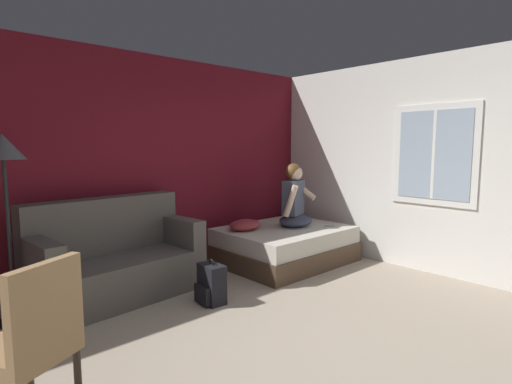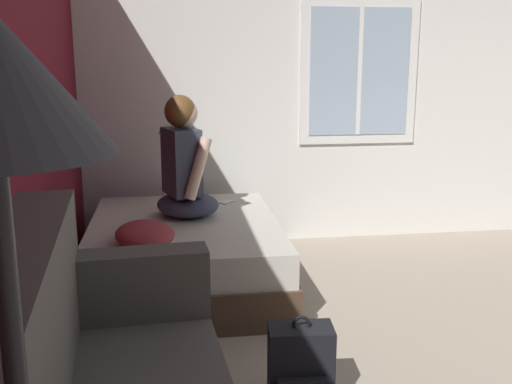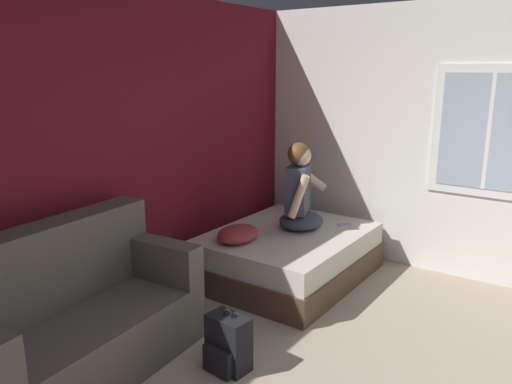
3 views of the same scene
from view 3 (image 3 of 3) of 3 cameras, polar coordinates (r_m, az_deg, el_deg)
The scene contains 7 objects.
wall_back_accent at distance 4.07m, azimuth -21.61°, elevation 2.89°, with size 10.77×0.16×2.70m, color maroon.
bed at distance 5.07m, azimuth 3.72°, elevation -7.18°, with size 1.71×1.35×0.48m.
couch at distance 3.72m, azimuth -20.16°, elevation -13.62°, with size 1.76×0.95×1.04m.
person_seated at distance 5.02m, azimuth 5.04°, elevation -0.22°, with size 0.63×0.58×0.88m.
backpack at distance 3.64m, azimuth -3.26°, elevation -16.96°, with size 0.25×0.31×0.46m.
throw_pillow at distance 4.70m, azimuth -2.08°, elevation -4.80°, with size 0.48×0.36×0.14m, color #993338.
cell_phone at distance 5.27m, azimuth 10.07°, elevation -3.69°, with size 0.07×0.14×0.01m, color #B7B7BC.
Camera 3 is at (-2.17, -0.50, 2.06)m, focal length 35.00 mm.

